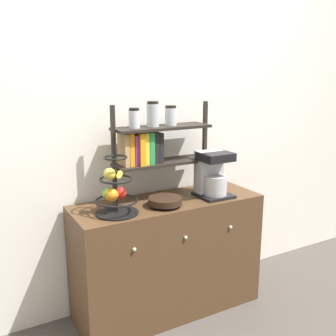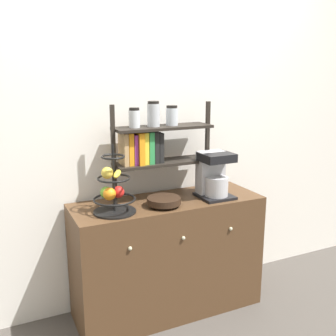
{
  "view_description": "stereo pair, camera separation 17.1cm",
  "coord_description": "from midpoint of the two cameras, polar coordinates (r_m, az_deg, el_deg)",
  "views": [
    {
      "loc": [
        -1.18,
        -1.9,
        1.59
      ],
      "look_at": [
        0.0,
        0.22,
        1.0
      ],
      "focal_mm": 42.0,
      "sensor_mm": 36.0,
      "label": 1
    },
    {
      "loc": [
        -1.03,
        -1.98,
        1.59
      ],
      "look_at": [
        0.0,
        0.22,
        1.0
      ],
      "focal_mm": 42.0,
      "sensor_mm": 36.0,
      "label": 2
    }
  ],
  "objects": [
    {
      "name": "wall_back",
      "position": [
        2.68,
        -4.65,
        7.34
      ],
      "size": [
        7.0,
        0.05,
        2.6
      ],
      "primitive_type": "cube",
      "color": "silver",
      "rests_on": "ground_plane"
    },
    {
      "name": "shelf_hutch",
      "position": [
        2.51,
        -4.39,
        3.79
      ],
      "size": [
        0.69,
        0.2,
        0.64
      ],
      "color": "black",
      "rests_on": "sideboard"
    },
    {
      "name": "fruit_stand",
      "position": [
        2.32,
        -9.79,
        -3.43
      ],
      "size": [
        0.25,
        0.25,
        0.41
      ],
      "color": "black",
      "rests_on": "sideboard"
    },
    {
      "name": "wooden_bowl",
      "position": [
        2.44,
        -2.43,
        -4.84
      ],
      "size": [
        0.21,
        0.21,
        0.06
      ],
      "color": "black",
      "rests_on": "sideboard"
    },
    {
      "name": "coffee_maker",
      "position": [
        2.63,
        4.6,
        -0.94
      ],
      "size": [
        0.22,
        0.23,
        0.3
      ],
      "color": "black",
      "rests_on": "sideboard"
    },
    {
      "name": "ground_plane",
      "position": [
        2.74,
        0.45,
        -21.84
      ],
      "size": [
        12.0,
        12.0,
        0.0
      ],
      "primitive_type": "plane",
      "color": "#47423D"
    },
    {
      "name": "sideboard",
      "position": [
        2.71,
        -1.89,
        -12.68
      ],
      "size": [
        1.25,
        0.46,
        0.78
      ],
      "color": "#4C331E",
      "rests_on": "ground_plane"
    }
  ]
}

